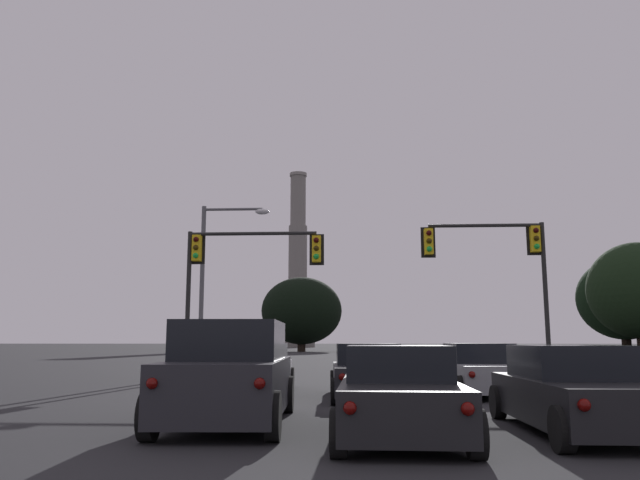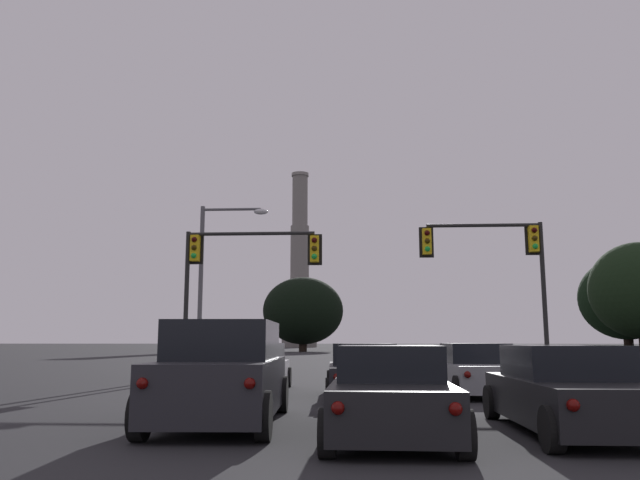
# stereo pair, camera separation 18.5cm
# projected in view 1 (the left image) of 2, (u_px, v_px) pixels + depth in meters

# --- Properties ---
(sedan_left_lane_front) EXTENTS (2.14, 4.76, 1.43)m
(sedan_left_lane_front) POSITION_uv_depth(u_px,v_px,m) (258.00, 369.00, 18.66)
(sedan_left_lane_front) COLOR silver
(sedan_left_lane_front) RESTS_ON ground_plane
(suv_left_lane_second) EXTENTS (2.30, 4.98, 1.86)m
(suv_left_lane_second) POSITION_uv_depth(u_px,v_px,m) (231.00, 374.00, 11.42)
(suv_left_lane_second) COLOR #232328
(suv_left_lane_second) RESTS_ON ground_plane
(sedan_right_lane_front) EXTENTS (2.08, 4.74, 1.43)m
(sedan_right_lane_front) POSITION_uv_depth(u_px,v_px,m) (480.00, 371.00, 17.58)
(sedan_right_lane_front) COLOR gray
(sedan_right_lane_front) RESTS_ON ground_plane
(sedan_right_lane_second) EXTENTS (1.98, 4.71, 1.43)m
(sedan_right_lane_second) POSITION_uv_depth(u_px,v_px,m) (576.00, 392.00, 10.36)
(sedan_right_lane_second) COLOR black
(sedan_right_lane_second) RESTS_ON ground_plane
(sedan_center_lane_second) EXTENTS (2.07, 4.74, 1.43)m
(sedan_center_lane_second) POSITION_uv_depth(u_px,v_px,m) (399.00, 393.00, 10.00)
(sedan_center_lane_second) COLOR black
(sedan_center_lane_second) RESTS_ON ground_plane
(sedan_center_lane_front) EXTENTS (2.15, 4.76, 1.43)m
(sedan_center_lane_front) POSITION_uv_depth(u_px,v_px,m) (367.00, 372.00, 16.61)
(sedan_center_lane_front) COLOR #232328
(sedan_center_lane_front) RESTS_ON ground_plane
(traffic_light_overhead_right) EXTENTS (4.99, 0.50, 6.17)m
(traffic_light_overhead_right) POSITION_uv_depth(u_px,v_px,m) (504.00, 259.00, 24.75)
(traffic_light_overhead_right) COLOR black
(traffic_light_overhead_right) RESTS_ON ground_plane
(traffic_light_overhead_left) EXTENTS (5.57, 0.50, 5.82)m
(traffic_light_overhead_left) POSITION_uv_depth(u_px,v_px,m) (234.00, 265.00, 24.69)
(traffic_light_overhead_left) COLOR black
(traffic_light_overhead_left) RESTS_ON ground_plane
(street_lamp) EXTENTS (3.08, 0.36, 7.52)m
(street_lamp) POSITION_uv_depth(u_px,v_px,m) (214.00, 268.00, 27.78)
(street_lamp) COLOR #56565B
(street_lamp) RESTS_ON ground_plane
(smokestack) EXTENTS (7.79, 7.79, 39.54)m
(smokestack) POSITION_uv_depth(u_px,v_px,m) (298.00, 277.00, 139.64)
(smokestack) COLOR slate
(smokestack) RESTS_ON ground_plane
(treeline_far_right) EXTENTS (12.60, 11.34, 13.07)m
(treeline_far_right) POSITION_uv_depth(u_px,v_px,m) (623.00, 298.00, 86.94)
(treeline_far_right) COLOR black
(treeline_far_right) RESTS_ON ground_plane
(treeline_right_mid) EXTENTS (12.82, 11.53, 14.19)m
(treeline_right_mid) POSITION_uv_depth(u_px,v_px,m) (638.00, 290.00, 80.69)
(treeline_right_mid) COLOR black
(treeline_right_mid) RESTS_ON ground_plane
(treeline_left_mid) EXTENTS (11.05, 9.95, 10.16)m
(treeline_left_mid) POSITION_uv_depth(u_px,v_px,m) (302.00, 311.00, 85.67)
(treeline_left_mid) COLOR black
(treeline_left_mid) RESTS_ON ground_plane
(treeline_center_left) EXTENTS (10.35, 9.31, 14.36)m
(treeline_center_left) POSITION_uv_depth(u_px,v_px,m) (637.00, 292.00, 86.92)
(treeline_center_left) COLOR black
(treeline_center_left) RESTS_ON ground_plane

